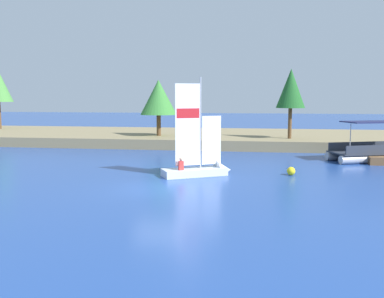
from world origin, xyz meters
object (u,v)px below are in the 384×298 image
(shoreline_tree_centre, at_px, (291,89))
(sailboat, at_px, (204,167))
(pontoon_boat, at_px, (373,151))
(wooden_dock, at_px, (369,155))
(shoreline_tree_midleft, at_px, (158,97))
(channel_buoy, at_px, (291,171))

(shoreline_tree_centre, height_order, sailboat, shoreline_tree_centre)
(pontoon_boat, bearing_deg, wooden_dock, 69.10)
(shoreline_tree_midleft, height_order, shoreline_tree_centre, shoreline_tree_centre)
(shoreline_tree_centre, bearing_deg, shoreline_tree_midleft, 175.76)
(pontoon_boat, xyz_separation_m, channel_buoy, (-6.33, -6.76, -0.45))
(shoreline_tree_midleft, relative_size, pontoon_boat, 0.78)
(shoreline_tree_centre, height_order, wooden_dock, shoreline_tree_centre)
(shoreline_tree_midleft, bearing_deg, sailboat, -67.29)
(sailboat, xyz_separation_m, pontoon_boat, (11.46, 7.49, 0.22))
(shoreline_tree_centre, relative_size, channel_buoy, 12.51)
(shoreline_tree_midleft, xyz_separation_m, pontoon_boat, (17.83, -7.72, -3.88))
(shoreline_tree_centre, height_order, channel_buoy, shoreline_tree_centre)
(wooden_dock, height_order, pontoon_boat, pontoon_boat)
(shoreline_tree_centre, distance_m, sailboat, 16.23)
(shoreline_tree_centre, height_order, pontoon_boat, shoreline_tree_centre)
(shoreline_tree_midleft, xyz_separation_m, shoreline_tree_centre, (12.30, -0.91, 0.78))
(shoreline_tree_midleft, bearing_deg, pontoon_boat, -23.40)
(sailboat, height_order, pontoon_boat, sailboat)
(wooden_dock, xyz_separation_m, sailboat, (-11.46, -8.55, 0.21))
(pontoon_boat, bearing_deg, shoreline_tree_midleft, 135.49)
(shoreline_tree_centre, bearing_deg, sailboat, -112.53)
(channel_buoy, bearing_deg, shoreline_tree_midleft, 128.48)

